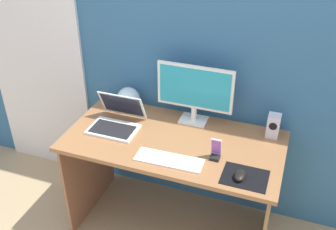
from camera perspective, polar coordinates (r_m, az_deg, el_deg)
ground_plane at (r=2.96m, az=0.68°, el=-15.65°), size 8.00×8.00×0.00m
wall_back at (r=2.55m, az=3.84°, el=10.35°), size 6.00×0.04×2.50m
door_left at (r=3.17m, az=-18.72°, el=8.37°), size 0.82×0.02×2.02m
desk at (r=2.55m, az=0.76°, el=-6.56°), size 1.35×0.68×0.76m
monitor at (r=2.53m, az=3.89°, el=3.46°), size 0.50×0.14×0.40m
speaker_right at (r=2.53m, az=15.00°, el=-1.49°), size 0.08×0.08×0.15m
laptop at (r=2.58m, az=-7.49°, el=-0.87°), size 0.31×0.30×0.20m
fishbowl at (r=2.75m, az=-5.76°, el=2.36°), size 0.16×0.16×0.16m
keyboard_external at (r=2.28m, az=0.15°, el=-6.52°), size 0.40×0.14×0.01m
mousepad at (r=2.21m, az=11.06°, el=-8.80°), size 0.25×0.20×0.00m
mouse at (r=2.19m, az=10.37°, el=-8.58°), size 0.06×0.10×0.04m
phone_in_dock at (r=2.29m, az=6.90°, el=-5.27°), size 0.06×0.06×0.14m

